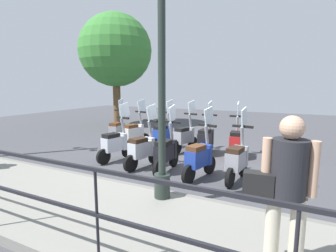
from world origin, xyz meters
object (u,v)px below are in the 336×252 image
scooter_far_0 (236,141)px  scooter_far_4 (134,133)px  lamp_post_near (162,86)px  scooter_far_1 (206,138)px  tree_large (115,51)px  scooter_far_2 (185,136)px  scooter_near_1 (200,157)px  scooter_near_3 (143,148)px  scooter_near_4 (116,143)px  scooter_far_5 (117,130)px  scooter_near_2 (166,151)px  scooter_near_0 (237,159)px  scooter_far_3 (164,134)px  pedestrian_with_bag (285,185)px

scooter_far_0 → scooter_far_4: size_ratio=1.00×
lamp_post_near → scooter_far_1: 3.75m
tree_large → scooter_far_2: tree_large is taller
scooter_near_1 → scooter_near_3: (0.10, 1.48, 0.00)m
scooter_near_4 → scooter_far_2: size_ratio=1.00×
scooter_far_4 → scooter_far_5: bearing=95.6°
scooter_far_5 → scooter_far_2: bearing=-99.6°
lamp_post_near → scooter_near_2: size_ratio=2.71×
scooter_near_0 → scooter_near_2: size_ratio=1.00×
scooter_near_3 → scooter_far_4: (1.68, 1.36, 0.00)m
scooter_far_2 → scooter_far_3: bearing=100.9°
scooter_far_4 → lamp_post_near: bearing=-125.8°
lamp_post_near → scooter_far_4: 4.51m
tree_large → scooter_far_5: 5.18m
scooter_near_4 → scooter_far_2: 2.10m
tree_large → scooter_near_1: 8.60m
scooter_near_2 → tree_large: bearing=45.2°
scooter_far_5 → tree_large: bearing=26.7°
scooter_far_0 → scooter_far_3: (-0.00, 2.23, 0.00)m
scooter_near_0 → scooter_near_1: 0.78m
pedestrian_with_bag → scooter_near_0: pedestrian_with_bag is taller
tree_large → scooter_far_1: (-3.27, -5.62, -3.11)m
scooter_far_2 → scooter_far_3: size_ratio=1.00×
scooter_far_0 → scooter_far_1: (-0.05, 0.84, 0.00)m
scooter_far_0 → scooter_far_4: (-0.20, 3.19, 0.00)m
lamp_post_near → scooter_near_1: bearing=-5.0°
scooter_near_4 → scooter_far_3: bearing=-5.0°
scooter_far_1 → scooter_far_4: (-0.14, 2.35, 0.00)m
scooter_far_0 → scooter_near_1: bearing=163.4°
scooter_far_0 → scooter_near_4: bearing=114.9°
lamp_post_near → scooter_far_5: 5.08m
lamp_post_near → scooter_far_5: size_ratio=2.71×
scooter_near_0 → scooter_far_5: bearing=75.1°
scooter_near_2 → scooter_far_3: (1.87, 1.04, 0.00)m
scooter_far_1 → scooter_far_2: same height
scooter_far_2 → tree_large: bearing=70.4°
scooter_far_2 → scooter_far_1: bearing=-77.6°
pedestrian_with_bag → tree_large: tree_large is taller
scooter_near_4 → lamp_post_near: bearing=-114.6°
scooter_far_2 → scooter_near_3: bearing=-176.4°
scooter_near_1 → scooter_far_3: bearing=57.1°
tree_large → scooter_far_0: (-3.22, -6.46, -3.11)m
scooter_near_3 → scooter_far_3: bearing=25.2°
scooter_near_0 → scooter_near_4: bearing=95.1°
scooter_near_2 → scooter_far_5: 3.29m
tree_large → scooter_near_2: size_ratio=3.46×
scooter_near_4 → scooter_far_5: (1.63, 1.18, 0.00)m
lamp_post_near → scooter_near_1: 2.12m
scooter_far_2 → scooter_far_0: bearing=-74.8°
scooter_near_4 → scooter_far_4: 1.57m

